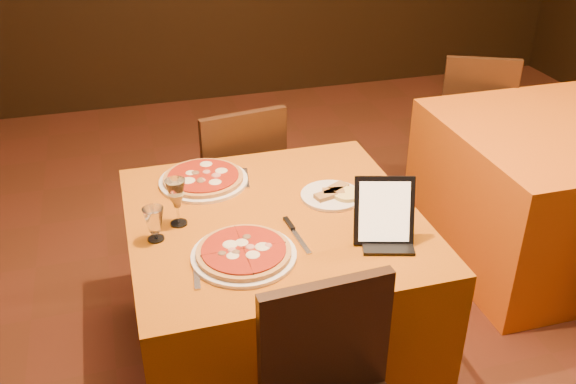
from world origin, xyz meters
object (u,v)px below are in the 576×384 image
object	(u,v)px
chair_main_far	(233,182)
pizza_near	(244,253)
chair_side_far	(471,119)
tablet	(384,210)
wine_glass	(177,202)
water_glass	(154,224)
main_table	(275,294)
pizza_far	(203,179)
side_table	(548,192)

from	to	relation	value
chair_main_far	pizza_near	size ratio (longest dim) A/B	2.48
chair_side_far	tablet	xyz separation A→B (m)	(-1.26, -1.49, 0.41)
wine_glass	pizza_near	bearing A→B (deg)	-55.67
chair_main_far	wine_glass	world-z (taller)	wine_glass
water_glass	tablet	bearing A→B (deg)	-15.64
main_table	chair_side_far	world-z (taller)	chair_side_far
wine_glass	main_table	bearing A→B (deg)	-7.21
pizza_far	water_glass	world-z (taller)	water_glass
main_table	pizza_near	size ratio (longest dim) A/B	3.00
side_table	wine_glass	distance (m)	2.04
side_table	water_glass	xyz separation A→B (m)	(-2.05, -0.46, 0.44)
side_table	tablet	size ratio (longest dim) A/B	4.51
main_table	water_glass	xyz separation A→B (m)	(-0.45, -0.04, 0.44)
wine_glass	tablet	bearing A→B (deg)	-23.52
pizza_near	water_glass	world-z (taller)	water_glass
side_table	pizza_far	world-z (taller)	pizza_far
side_table	tablet	bearing A→B (deg)	-151.89
chair_main_far	tablet	world-z (taller)	tablet
side_table	chair_main_far	size ratio (longest dim) A/B	1.21
main_table	chair_side_far	bearing A→B (deg)	37.71
pizza_near	main_table	bearing A→B (deg)	53.74
main_table	pizza_near	world-z (taller)	pizza_near
main_table	pizza_near	bearing A→B (deg)	-126.26
side_table	pizza_far	size ratio (longest dim) A/B	2.97
side_table	chair_main_far	world-z (taller)	chair_main_far
water_glass	pizza_far	bearing A→B (deg)	58.11
pizza_near	water_glass	bearing A→B (deg)	145.40
chair_main_far	water_glass	size ratio (longest dim) A/B	7.00
chair_main_far	tablet	bearing A→B (deg)	98.39
main_table	tablet	distance (m)	0.65
chair_main_far	pizza_far	world-z (taller)	chair_main_far
chair_main_far	pizza_far	bearing A→B (deg)	58.12
wine_glass	water_glass	xyz separation A→B (m)	(-0.09, -0.08, -0.03)
wine_glass	tablet	distance (m)	0.75
tablet	wine_glass	bearing A→B (deg)	172.86
pizza_near	wine_glass	size ratio (longest dim) A/B	1.93
tablet	main_table	bearing A→B (deg)	159.00
main_table	pizza_far	size ratio (longest dim) A/B	2.97
main_table	pizza_far	bearing A→B (deg)	122.15
main_table	side_table	xyz separation A→B (m)	(1.60, 0.42, 0.00)
main_table	chair_main_far	bearing A→B (deg)	90.00
tablet	side_table	bearing A→B (deg)	44.49
side_table	water_glass	world-z (taller)	water_glass
wine_glass	pizza_far	bearing A→B (deg)	64.37
chair_main_far	tablet	xyz separation A→B (m)	(0.34, -1.10, 0.41)
main_table	pizza_near	distance (m)	0.48
chair_main_far	wine_glass	xyz separation A→B (m)	(-0.36, -0.80, 0.39)
main_table	chair_main_far	xyz separation A→B (m)	(0.00, 0.84, 0.08)
pizza_near	pizza_far	size ratio (longest dim) A/B	0.99
pizza_near	chair_main_far	bearing A→B (deg)	81.04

